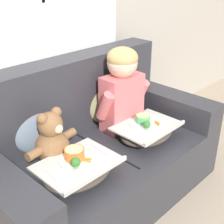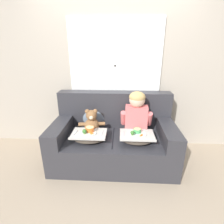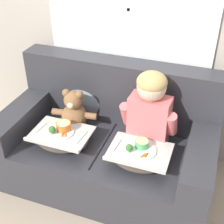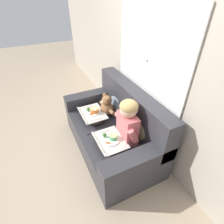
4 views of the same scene
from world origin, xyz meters
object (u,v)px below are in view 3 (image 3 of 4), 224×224
at_px(child_figure, 150,107).
at_px(teddy_bear, 74,112).
at_px(throw_pillow_behind_teddy, 83,98).
at_px(lap_tray_teddy, 62,137).
at_px(throw_pillow_behind_child, 154,111).
at_px(lap_tray_child, 139,156).
at_px(couch, 109,142).

height_order(child_figure, teddy_bear, child_figure).
distance_m(throw_pillow_behind_teddy, lap_tray_teddy, 0.45).
bearing_deg(throw_pillow_behind_child, lap_tray_child, -90.08).
distance_m(couch, throw_pillow_behind_teddy, 0.47).
relative_size(throw_pillow_behind_child, lap_tray_teddy, 0.90).
xyz_separation_m(teddy_bear, lap_tray_teddy, (-0.00, -0.25, -0.09)).
relative_size(couch, teddy_bear, 4.37).
height_order(throw_pillow_behind_child, throw_pillow_behind_teddy, throw_pillow_behind_child).
distance_m(throw_pillow_behind_teddy, lap_tray_child, 0.80).
height_order(throw_pillow_behind_child, child_figure, child_figure).
bearing_deg(lap_tray_teddy, couch, 34.94).
relative_size(couch, throw_pillow_behind_teddy, 4.51).
bearing_deg(lap_tray_teddy, teddy_bear, 89.83).
height_order(throw_pillow_behind_child, lap_tray_teddy, throw_pillow_behind_child).
height_order(couch, throw_pillow_behind_child, couch).
height_order(couch, teddy_bear, couch).
bearing_deg(teddy_bear, child_figure, 0.34).
bearing_deg(child_figure, throw_pillow_behind_child, 89.98).
height_order(couch, throw_pillow_behind_teddy, couch).
height_order(child_figure, lap_tray_child, child_figure).
bearing_deg(couch, child_figure, 3.40).
relative_size(throw_pillow_behind_child, throw_pillow_behind_teddy, 1.10).
height_order(throw_pillow_behind_child, lap_tray_child, throw_pillow_behind_child).
height_order(couch, lap_tray_child, couch).
height_order(throw_pillow_behind_teddy, lap_tray_teddy, throw_pillow_behind_teddy).
distance_m(throw_pillow_behind_child, throw_pillow_behind_teddy, 0.66).
xyz_separation_m(throw_pillow_behind_child, lap_tray_teddy, (-0.66, -0.43, -0.13)).
height_order(throw_pillow_behind_teddy, child_figure, child_figure).
xyz_separation_m(child_figure, teddy_bear, (-0.66, -0.00, -0.20)).
bearing_deg(couch, throw_pillow_behind_teddy, 148.31).
height_order(lap_tray_child, lap_tray_teddy, lap_tray_teddy).
bearing_deg(lap_tray_teddy, lap_tray_child, -0.04).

